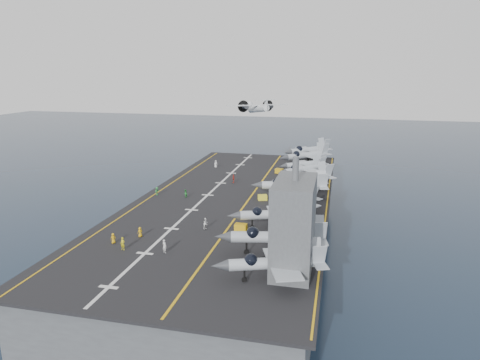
% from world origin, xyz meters
% --- Properties ---
extents(ground, '(500.00, 500.00, 0.00)m').
position_xyz_m(ground, '(0.00, 0.00, 0.00)').
color(ground, '#142135').
rests_on(ground, ground).
extents(hull, '(36.00, 90.00, 10.00)m').
position_xyz_m(hull, '(0.00, 0.00, 5.00)').
color(hull, '#56595E').
rests_on(hull, ground).
extents(flight_deck, '(38.00, 92.00, 0.40)m').
position_xyz_m(flight_deck, '(0.00, 0.00, 10.20)').
color(flight_deck, black).
rests_on(flight_deck, hull).
extents(foul_line, '(0.35, 90.00, 0.02)m').
position_xyz_m(foul_line, '(3.00, 0.00, 10.42)').
color(foul_line, gold).
rests_on(foul_line, flight_deck).
extents(landing_centerline, '(0.50, 90.00, 0.02)m').
position_xyz_m(landing_centerline, '(-6.00, 0.00, 10.42)').
color(landing_centerline, silver).
rests_on(landing_centerline, flight_deck).
extents(deck_edge_port, '(0.25, 90.00, 0.02)m').
position_xyz_m(deck_edge_port, '(-17.00, 0.00, 10.42)').
color(deck_edge_port, gold).
rests_on(deck_edge_port, flight_deck).
extents(deck_edge_stbd, '(0.25, 90.00, 0.02)m').
position_xyz_m(deck_edge_stbd, '(18.50, 0.00, 10.42)').
color(deck_edge_stbd, gold).
rests_on(deck_edge_stbd, flight_deck).
extents(island_superstructure, '(5.00, 10.00, 15.00)m').
position_xyz_m(island_superstructure, '(15.00, -30.00, 17.90)').
color(island_superstructure, '#56595E').
rests_on(island_superstructure, flight_deck).
extents(fighter_jet_0, '(16.39, 13.54, 4.88)m').
position_xyz_m(fighter_jet_0, '(13.31, -33.59, 12.84)').
color(fighter_jet_0, gray).
rests_on(fighter_jet_0, flight_deck).
extents(fighter_jet_1, '(17.36, 13.28, 5.42)m').
position_xyz_m(fighter_jet_1, '(12.37, -25.92, 13.11)').
color(fighter_jet_1, '#A1A7B1').
rests_on(fighter_jet_1, flight_deck).
extents(fighter_jet_2, '(16.56, 13.55, 4.96)m').
position_xyz_m(fighter_jet_2, '(10.68, -15.61, 12.88)').
color(fighter_jet_2, gray).
rests_on(fighter_jet_2, flight_deck).
extents(fighter_jet_3, '(14.22, 15.43, 4.46)m').
position_xyz_m(fighter_jet_3, '(12.91, -7.73, 12.63)').
color(fighter_jet_3, gray).
rests_on(fighter_jet_3, flight_deck).
extents(fighter_jet_4, '(17.19, 13.07, 5.39)m').
position_xyz_m(fighter_jet_4, '(11.63, 2.41, 13.10)').
color(fighter_jet_4, '#A2A8B2').
rests_on(fighter_jet_4, flight_deck).
extents(fighter_jet_5, '(19.14, 18.33, 5.55)m').
position_xyz_m(fighter_jet_5, '(13.01, 8.19, 13.18)').
color(fighter_jet_5, '#949CA2').
rests_on(fighter_jet_5, flight_deck).
extents(fighter_jet_6, '(16.30, 16.57, 4.85)m').
position_xyz_m(fighter_jet_6, '(12.18, 18.97, 12.82)').
color(fighter_jet_6, gray).
rests_on(fighter_jet_6, flight_deck).
extents(fighter_jet_7, '(15.77, 14.80, 4.56)m').
position_xyz_m(fighter_jet_7, '(12.02, 25.29, 12.68)').
color(fighter_jet_7, gray).
rests_on(fighter_jet_7, flight_deck).
extents(fighter_jet_8, '(18.76, 18.45, 5.49)m').
position_xyz_m(fighter_jet_8, '(11.63, 34.80, 13.14)').
color(fighter_jet_8, '#A0A7AF').
rests_on(fighter_jet_8, flight_deck).
extents(tow_cart_a, '(1.98, 1.33, 1.16)m').
position_xyz_m(tow_cart_a, '(5.31, -18.23, 10.98)').
color(tow_cart_a, gold).
rests_on(tow_cart_a, flight_deck).
extents(tow_cart_b, '(2.06, 1.66, 1.07)m').
position_xyz_m(tow_cart_b, '(5.75, -0.82, 10.94)').
color(tow_cart_b, yellow).
rests_on(tow_cart_b, flight_deck).
extents(tow_cart_c, '(2.27, 1.85, 1.17)m').
position_xyz_m(tow_cart_c, '(5.85, 22.65, 10.99)').
color(tow_cart_c, gold).
rests_on(tow_cart_c, flight_deck).
extents(crew_0, '(1.12, 1.13, 1.59)m').
position_xyz_m(crew_0, '(-12.22, -27.64, 11.20)').
color(crew_0, '#E3A70F').
rests_on(crew_0, flight_deck).
extents(crew_1, '(1.28, 0.97, 1.92)m').
position_xyz_m(crew_1, '(-9.64, -29.53, 11.36)').
color(crew_1, gold).
rests_on(crew_1, flight_deck).
extents(crew_2, '(0.96, 1.16, 1.66)m').
position_xyz_m(crew_2, '(-9.93, -2.61, 11.23)').
color(crew_2, '#238D30').
rests_on(crew_2, flight_deck).
extents(crew_3, '(1.03, 1.21, 1.70)m').
position_xyz_m(crew_3, '(-16.30, -2.31, 11.25)').
color(crew_3, '#28813A').
rests_on(crew_3, flight_deck).
extents(crew_4, '(1.10, 1.35, 1.95)m').
position_xyz_m(crew_4, '(-3.14, 10.92, 11.38)').
color(crew_4, '#AC271D').
rests_on(crew_4, flight_deck).
extents(crew_5, '(1.36, 1.36, 1.93)m').
position_xyz_m(crew_5, '(-11.65, 25.43, 11.36)').
color(crew_5, white).
rests_on(crew_5, flight_deck).
extents(crew_6, '(1.45, 1.30, 2.02)m').
position_xyz_m(crew_6, '(-3.35, -29.08, 11.41)').
color(crew_6, silver).
rests_on(crew_6, flight_deck).
extents(crew_7, '(1.02, 1.29, 1.89)m').
position_xyz_m(crew_7, '(-0.45, -18.77, 11.35)').
color(crew_7, white).
rests_on(crew_7, flight_deck).
extents(transport_plane, '(25.21, 23.25, 4.92)m').
position_xyz_m(transport_plane, '(-5.68, 54.05, 23.58)').
color(transport_plane, silver).
extents(fighter_jet_9, '(18.76, 18.45, 5.49)m').
position_xyz_m(fighter_jet_9, '(11.63, 43.00, 13.14)').
color(fighter_jet_9, '#A0A7AF').
rests_on(fighter_jet_9, flight_deck).
extents(crew_8, '(1.12, 1.13, 1.59)m').
position_xyz_m(crew_8, '(-9.43, -24.38, 11.20)').
color(crew_8, '#E3A70F').
rests_on(crew_8, flight_deck).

